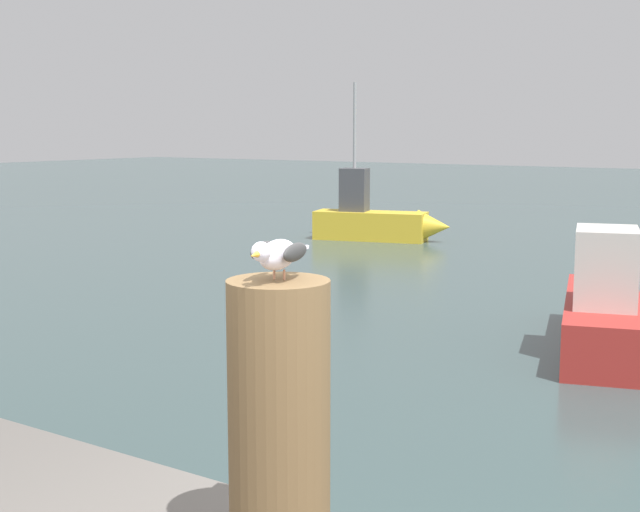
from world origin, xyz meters
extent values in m
cylinder|color=brown|center=(-0.57, -0.34, 1.80)|extent=(0.35, 0.35, 0.95)
cylinder|color=tan|center=(-0.59, -0.33, 2.29)|extent=(0.01, 0.01, 0.04)
cylinder|color=tan|center=(-0.56, -0.32, 2.29)|extent=(0.01, 0.01, 0.04)
ellipsoid|color=silver|center=(-0.57, -0.34, 2.36)|extent=(0.14, 0.24, 0.10)
sphere|color=silver|center=(-0.54, -0.47, 2.38)|extent=(0.06, 0.06, 0.06)
cone|color=gold|center=(-0.53, -0.52, 2.38)|extent=(0.03, 0.05, 0.02)
cube|color=silver|center=(-0.61, -0.20, 2.36)|extent=(0.09, 0.09, 0.01)
ellipsoid|color=#2E2E2E|center=(-0.63, -0.34, 2.37)|extent=(0.07, 0.19, 0.06)
ellipsoid|color=#2E2E2E|center=(-0.52, -0.32, 2.37)|extent=(0.07, 0.19, 0.06)
cube|color=yellow|center=(-9.82, 16.08, 0.35)|extent=(2.91, 1.59, 0.71)
cone|color=yellow|center=(-8.27, 16.51, 0.39)|extent=(0.98, 0.98, 0.80)
cube|color=#47474C|center=(-10.23, 15.97, 1.25)|extent=(0.78, 0.71, 1.07)
cylinder|color=#A5A5A8|center=(-10.23, 15.97, 2.84)|extent=(0.08, 0.08, 2.11)
cube|color=#B72D28|center=(-1.87, 8.32, 0.33)|extent=(1.87, 3.61, 0.65)
cone|color=#B72D28|center=(-2.43, 10.21, 0.36)|extent=(1.02, 1.02, 0.82)
cube|color=silver|center=(-1.73, 7.85, 1.12)|extent=(0.98, 1.20, 0.94)
camera|label=1|loc=(1.11, -2.61, 2.77)|focal=48.78mm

